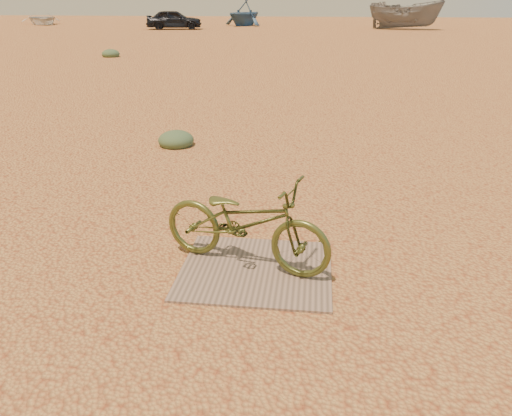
# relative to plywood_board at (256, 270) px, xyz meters

# --- Properties ---
(ground) EXTENTS (120.00, 120.00, 0.00)m
(ground) POSITION_rel_plywood_board_xyz_m (-0.14, -0.42, -0.01)
(ground) COLOR tan
(ground) RESTS_ON ground
(plywood_board) EXTENTS (1.36, 1.20, 0.02)m
(plywood_board) POSITION_rel_plywood_board_xyz_m (0.00, 0.00, 0.00)
(plywood_board) COLOR #876B5A
(plywood_board) RESTS_ON ground
(bicycle) EXTENTS (1.70, 1.01, 0.85)m
(bicycle) POSITION_rel_plywood_board_xyz_m (-0.11, 0.08, 0.43)
(bicycle) COLOR #495121
(bicycle) RESTS_ON plywood_board
(car) EXTENTS (4.24, 2.33, 1.37)m
(car) POSITION_rel_plywood_board_xyz_m (-10.21, 34.25, 0.67)
(car) COLOR black
(car) RESTS_ON ground
(boat_near_left) EXTENTS (5.16, 5.56, 0.94)m
(boat_near_left) POSITION_rel_plywood_board_xyz_m (-23.30, 39.33, 0.46)
(boat_near_left) COLOR silver
(boat_near_left) RESTS_ON ground
(boat_far_left) EXTENTS (4.75, 4.96, 2.02)m
(boat_far_left) POSITION_rel_plywood_board_xyz_m (-5.73, 39.44, 1.00)
(boat_far_left) COLOR #34587E
(boat_far_left) RESTS_ON ground
(boat_mid_right) EXTENTS (5.60, 3.24, 2.04)m
(boat_mid_right) POSITION_rel_plywood_board_xyz_m (6.62, 36.05, 1.01)
(boat_mid_right) COLOR slate
(boat_mid_right) RESTS_ON ground
(kale_a) EXTENTS (0.59, 0.59, 0.32)m
(kale_a) POSITION_rel_plywood_board_xyz_m (-1.81, 3.93, -0.01)
(kale_a) COLOR #485F3F
(kale_a) RESTS_ON ground
(kale_c) EXTENTS (0.71, 0.71, 0.39)m
(kale_c) POSITION_rel_plywood_board_xyz_m (-7.94, 16.35, -0.01)
(kale_c) COLOR #485F3F
(kale_c) RESTS_ON ground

